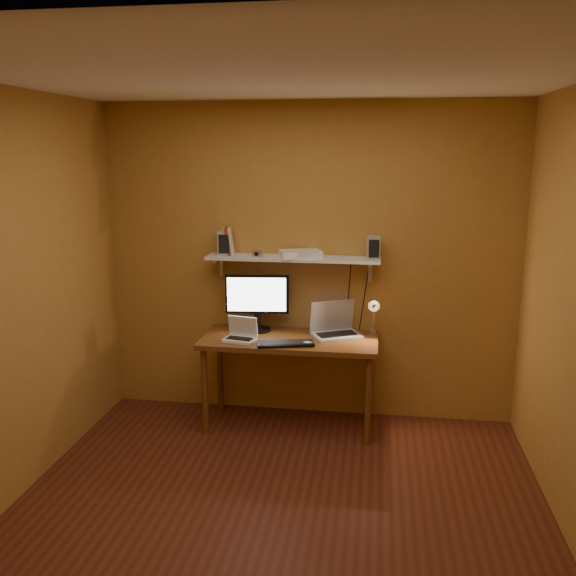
% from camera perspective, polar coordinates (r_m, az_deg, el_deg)
% --- Properties ---
extents(room, '(3.44, 3.24, 2.64)m').
position_cam_1_polar(room, '(3.48, -1.13, -2.42)').
color(room, '#5C2517').
rests_on(room, ground).
extents(desk, '(1.40, 0.60, 0.75)m').
position_cam_1_polar(desk, '(4.90, 0.13, -5.66)').
color(desk, brown).
rests_on(desk, ground).
extents(wall_shelf, '(1.40, 0.25, 0.21)m').
position_cam_1_polar(wall_shelf, '(4.91, 0.46, 2.76)').
color(wall_shelf, silver).
rests_on(wall_shelf, room).
extents(monitor, '(0.52, 0.24, 0.47)m').
position_cam_1_polar(monitor, '(5.00, -2.90, -1.09)').
color(monitor, black).
rests_on(monitor, desk).
extents(laptop, '(0.45, 0.40, 0.28)m').
position_cam_1_polar(laptop, '(4.95, 4.38, -3.59)').
color(laptop, '#989BA0').
rests_on(laptop, desk).
extents(netbook, '(0.27, 0.22, 0.19)m').
position_cam_1_polar(netbook, '(4.82, -4.40, -4.27)').
color(netbook, white).
rests_on(netbook, desk).
extents(keyboard, '(0.46, 0.24, 0.02)m').
position_cam_1_polar(keyboard, '(4.69, -0.23, -5.24)').
color(keyboard, black).
rests_on(keyboard, desk).
extents(mouse, '(0.09, 0.06, 0.03)m').
position_cam_1_polar(mouse, '(4.69, 1.84, -5.21)').
color(mouse, white).
rests_on(mouse, desk).
extents(desk_lamp, '(0.09, 0.23, 0.38)m').
position_cam_1_polar(desk_lamp, '(4.88, 8.03, -2.23)').
color(desk_lamp, silver).
rests_on(desk_lamp, desk).
extents(speaker_left, '(0.13, 0.13, 0.20)m').
position_cam_1_polar(speaker_left, '(5.01, -5.96, 4.21)').
color(speaker_left, '#989BA0').
rests_on(speaker_left, wall_shelf).
extents(speaker_right, '(0.11, 0.11, 0.18)m').
position_cam_1_polar(speaker_right, '(4.84, 7.99, 3.76)').
color(speaker_right, '#989BA0').
rests_on(speaker_right, wall_shelf).
extents(books, '(0.14, 0.16, 0.22)m').
position_cam_1_polar(books, '(5.02, -5.66, 4.38)').
color(books, orange).
rests_on(books, wall_shelf).
extents(shelf_camera, '(0.09, 0.05, 0.05)m').
position_cam_1_polar(shelf_camera, '(4.89, -2.89, 3.22)').
color(shelf_camera, silver).
rests_on(shelf_camera, wall_shelf).
extents(router, '(0.37, 0.31, 0.05)m').
position_cam_1_polar(router, '(4.89, 1.18, 3.22)').
color(router, white).
rests_on(router, wall_shelf).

